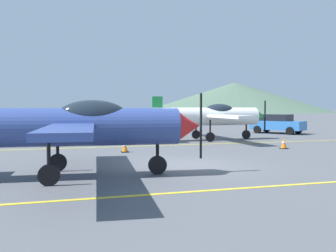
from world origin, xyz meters
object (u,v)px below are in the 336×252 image
(traffic_cone_side, at_px, (125,146))
(airplane_mid, at_px, (210,116))
(traffic_cone_front, at_px, (284,143))
(airplane_near, at_px, (71,126))
(car_sedan, at_px, (277,123))

(traffic_cone_side, bearing_deg, airplane_mid, 37.42)
(traffic_cone_front, distance_m, traffic_cone_side, 8.46)
(airplane_near, relative_size, traffic_cone_side, 16.48)
(car_sedan, bearing_deg, traffic_cone_side, -147.44)
(traffic_cone_side, bearing_deg, car_sedan, 32.56)
(airplane_mid, bearing_deg, traffic_cone_side, -142.58)
(car_sedan, bearing_deg, airplane_near, -138.52)
(car_sedan, xyz_separation_m, traffic_cone_side, (-14.61, -9.33, -0.56))
(airplane_near, relative_size, traffic_cone_front, 16.48)
(airplane_near, height_order, traffic_cone_side, airplane_near)
(traffic_cone_front, bearing_deg, traffic_cone_side, 174.13)
(airplane_near, relative_size, airplane_mid, 1.00)
(car_sedan, distance_m, traffic_cone_front, 11.94)
(airplane_mid, xyz_separation_m, traffic_cone_side, (-6.70, -5.13, -1.35))
(car_sedan, distance_m, traffic_cone_side, 17.34)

